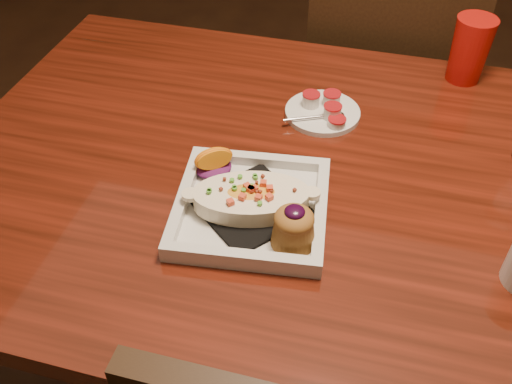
% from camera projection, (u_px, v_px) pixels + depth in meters
% --- Properties ---
extents(table, '(1.50, 0.90, 0.75)m').
position_uv_depth(table, '(359.00, 221.00, 1.04)').
color(table, '#641A0E').
rests_on(table, floor).
extents(chair_far, '(0.42, 0.42, 0.93)m').
position_uv_depth(chair_far, '(381.00, 99.00, 1.59)').
color(chair_far, black).
rests_on(chair_far, floor).
extents(plate, '(0.27, 0.27, 0.08)m').
position_uv_depth(plate, '(256.00, 205.00, 0.90)').
color(plate, silver).
rests_on(plate, table).
extents(saucer, '(0.15, 0.15, 0.10)m').
position_uv_depth(saucer, '(322.00, 110.00, 1.11)').
color(saucer, silver).
rests_on(saucer, table).
extents(creamer_loose, '(0.04, 0.04, 0.03)m').
position_uv_depth(creamer_loose, '(337.00, 124.00, 1.08)').
color(creamer_loose, silver).
rests_on(creamer_loose, table).
extents(red_tumbler, '(0.08, 0.08, 0.14)m').
position_uv_depth(red_tumbler, '(470.00, 50.00, 1.17)').
color(red_tumbler, '#B1110C').
rests_on(red_tumbler, table).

